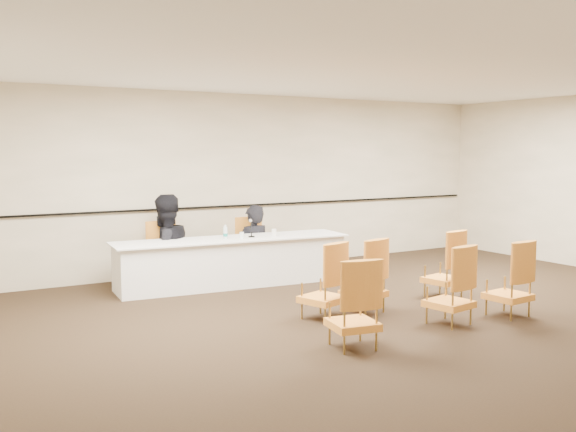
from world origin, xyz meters
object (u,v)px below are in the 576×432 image
object	(u,v)px
aud_chair_front_mid	(364,275)
aud_chair_front_right	(444,264)
water_bottle	(225,232)
aud_chair_back_right	(509,278)
aud_chair_back_mid	(449,284)
aud_chair_back_left	(353,303)
aud_chair_front_left	(323,280)
coffee_cup	(274,233)
panelist_main_chair	(253,247)
panelist_main	(253,256)
panel_table	(233,262)
panelist_second	(165,257)
microphone	(251,229)
panelist_second_chair	(165,253)
drinking_glass	(242,235)

from	to	relation	value
aud_chair_front_mid	aud_chair_front_right	size ratio (longest dim) A/B	1.00
water_bottle	aud_chair_back_right	xyz separation A→B (m)	(2.26, -3.36, -0.35)
aud_chair_front_mid	aud_chair_back_mid	distance (m)	1.09
aud_chair_back_mid	aud_chair_back_left	bearing A→B (deg)	176.72
aud_chair_front_left	aud_chair_back_mid	world-z (taller)	same
aud_chair_front_left	aud_chair_back_left	size ratio (longest dim) A/B	1.00
coffee_cup	aud_chair_back_left	distance (m)	3.44
panelist_main_chair	panelist_main	bearing A→B (deg)	0.00
panel_table	aud_chair_back_right	size ratio (longest dim) A/B	3.79
aud_chair_front_left	aud_chair_back_mid	size ratio (longest dim) A/B	1.00
panelist_main	aud_chair_front_mid	size ratio (longest dim) A/B	1.74
panel_table	aud_chair_front_mid	xyz separation A→B (m)	(0.70, -2.34, 0.11)
panel_table	aud_chair_back_right	bearing A→B (deg)	-52.76
aud_chair_front_right	aud_chair_back_mid	bearing A→B (deg)	-142.41
aud_chair_front_left	aud_chair_front_mid	size ratio (longest dim) A/B	1.00
water_bottle	aud_chair_back_right	distance (m)	4.07
aud_chair_front_left	aud_chair_front_mid	distance (m)	0.62
panelist_second	coffee_cup	xyz separation A→B (m)	(1.49, -0.77, 0.36)
microphone	panelist_main_chair	bearing A→B (deg)	81.15
panelist_second	aud_chair_back_left	world-z (taller)	panelist_second
aud_chair_front_left	aud_chair_back_left	world-z (taller)	same
panelist_second	aud_chair_back_right	xyz separation A→B (m)	(2.99, -4.00, 0.05)
panelist_second_chair	aud_chair_front_right	size ratio (longest dim) A/B	1.00
water_bottle	aud_chair_front_left	bearing A→B (deg)	-84.93
microphone	panel_table	bearing A→B (deg)	-172.30
coffee_cup	panel_table	bearing A→B (deg)	166.24
panelist_second	aud_chair_back_left	distance (m)	4.11
panelist_main	panelist_second	bearing A→B (deg)	-8.58
panelist_second	panelist_second_chair	bearing A→B (deg)	180.00
panelist_main	microphone	world-z (taller)	panelist_main
aud_chair_front_mid	aud_chair_back_left	size ratio (longest dim) A/B	1.00
aud_chair_back_mid	panelist_main_chair	bearing A→B (deg)	89.98
aud_chair_front_left	aud_chair_back_mid	distance (m)	1.49
panelist_main	panelist_second_chair	size ratio (longest dim) A/B	1.74
panelist_main_chair	aud_chair_front_mid	bearing A→B (deg)	-83.18
aud_chair_front_left	aud_chair_back_left	bearing A→B (deg)	-125.94
panel_table	panelist_main	world-z (taller)	panelist_main
aud_chair_back_left	aud_chair_front_right	bearing A→B (deg)	36.68
aud_chair_front_mid	panelist_main_chair	bearing A→B (deg)	78.44
panelist_main_chair	microphone	bearing A→B (deg)	-114.79
panelist_second_chair	aud_chair_back_left	xyz separation A→B (m)	(0.57, -4.07, 0.00)
panelist_second_chair	microphone	bearing A→B (deg)	-26.02
aud_chair_back_mid	water_bottle	bearing A→B (deg)	103.15
panelist_second_chair	aud_chair_back_mid	xyz separation A→B (m)	(2.08, -3.91, 0.00)
drinking_glass	aud_chair_front_right	xyz separation A→B (m)	(2.07, -2.12, -0.30)
panelist_main	drinking_glass	size ratio (longest dim) A/B	16.58
panelist_main_chair	drinking_glass	world-z (taller)	panelist_main_chair
panelist_main_chair	coffee_cup	bearing A→B (deg)	-82.83
panelist_second	aud_chair_back_mid	distance (m)	4.43
coffee_cup	aud_chair_back_right	xyz separation A→B (m)	(1.50, -3.23, -0.30)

